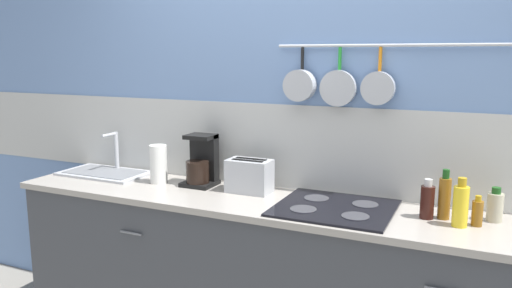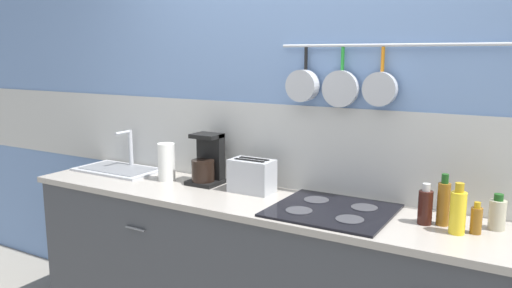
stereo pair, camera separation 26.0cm
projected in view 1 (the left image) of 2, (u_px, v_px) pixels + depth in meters
name	position (u px, v px, depth m)	size (l,w,h in m)	color
wall_back	(308.00, 128.00, 2.81)	(7.20, 0.16, 2.60)	#7293C6
countertop	(286.00, 206.00, 2.59)	(3.22, 0.56, 0.03)	#A59E93
sink_basin	(106.00, 171.00, 3.21)	(0.56, 0.32, 0.26)	#B7BABF
paper_towel_roll	(159.00, 164.00, 2.97)	(0.10, 0.10, 0.23)	white
coffee_maker	(201.00, 164.00, 2.93)	(0.18, 0.18, 0.30)	black
toaster	(249.00, 176.00, 2.78)	(0.26, 0.14, 0.19)	#B7BABF
cooktop	(335.00, 208.00, 2.48)	(0.57, 0.52, 0.01)	black
bottle_olive_oil	(427.00, 201.00, 2.33)	(0.06, 0.06, 0.19)	#33140F
bottle_dish_soap	(444.00, 197.00, 2.32)	(0.06, 0.06, 0.24)	#8C5919
bottle_hot_sauce	(461.00, 205.00, 2.22)	(0.07, 0.07, 0.22)	yellow
bottle_sesame_oil	(477.00, 213.00, 2.23)	(0.05, 0.05, 0.14)	#8C5919
bottle_vinegar	(495.00, 206.00, 2.29)	(0.07, 0.07, 0.16)	#BFB799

